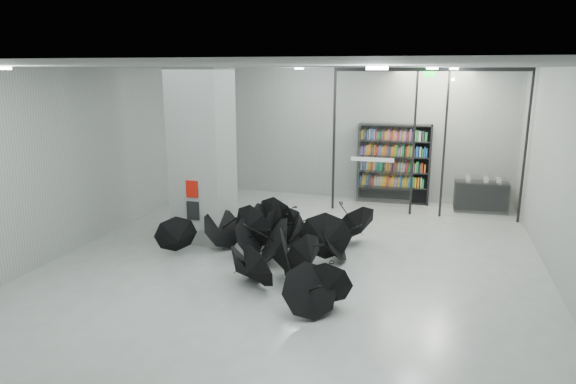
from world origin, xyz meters
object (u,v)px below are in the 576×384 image
(bookshelf, at_px, (394,164))
(shop_counter, at_px, (481,197))
(umbrella_cluster, at_px, (280,246))
(column, at_px, (203,156))

(bookshelf, height_order, shop_counter, bookshelf)
(bookshelf, height_order, umbrella_cluster, bookshelf)
(column, bearing_deg, bookshelf, 49.93)
(shop_counter, xyz_separation_m, umbrella_cluster, (-4.36, -5.26, -0.12))
(bookshelf, relative_size, shop_counter, 1.65)
(column, xyz_separation_m, umbrella_cluster, (2.14, -0.92, -1.69))
(bookshelf, xyz_separation_m, shop_counter, (2.51, -0.41, -0.75))
(umbrella_cluster, bearing_deg, column, 156.82)
(column, relative_size, shop_counter, 2.79)
(bookshelf, relative_size, umbrella_cluster, 0.47)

